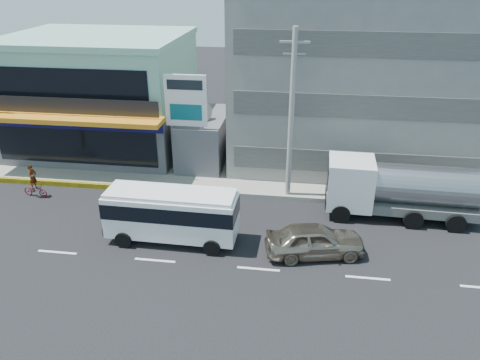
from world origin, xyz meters
name	(u,v)px	position (x,y,z in m)	size (l,w,h in m)	color
ground	(155,260)	(0.00, 0.00, 0.00)	(120.00, 120.00, 0.00)	black
sidewalk	(273,180)	(5.00, 9.50, 0.15)	(70.00, 5.00, 0.30)	gray
shop_building	(103,97)	(-8.00, 13.95, 4.00)	(12.40, 11.70, 8.00)	#424347
concrete_building	(356,59)	(10.00, 15.00, 7.00)	(16.00, 12.00, 14.00)	gray
gap_structure	(205,140)	(0.00, 12.00, 1.75)	(3.00, 6.00, 3.50)	#424347
satellite_dish	(201,119)	(0.00, 11.00, 3.58)	(1.50, 1.50, 0.15)	slate
billboard	(186,107)	(-0.50, 9.20, 4.93)	(2.60, 0.18, 6.90)	gray
utility_pole_near	(291,116)	(6.00, 7.40, 5.15)	(1.60, 0.30, 10.00)	#999993
minibus	(172,212)	(0.39, 1.90, 1.66)	(6.67, 2.43, 2.77)	white
sedan	(315,240)	(7.58, 1.58, 0.81)	(1.92, 4.78, 1.63)	gray
tanker_truck	(397,188)	(11.99, 6.01, 1.74)	(8.30, 2.90, 3.24)	silver
motorcycle_rider	(35,186)	(-9.21, 5.52, 0.68)	(1.67, 0.79, 2.06)	#500B1B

